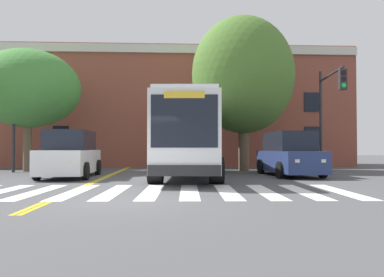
{
  "coord_description": "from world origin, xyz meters",
  "views": [
    {
      "loc": [
        1.38,
        -9.71,
        1.36
      ],
      "look_at": [
        2.18,
        6.9,
        1.78
      ],
      "focal_mm": 35.0,
      "sensor_mm": 36.0,
      "label": 1
    }
  ],
  "objects_px": {
    "car_white_near_lane": "(71,155)",
    "traffic_light_near_corner": "(329,101)",
    "traffic_light_far_corner": "(0,116)",
    "street_tree_curbside_large": "(243,75)",
    "street_tree_curbside_small": "(28,89)",
    "city_bus": "(188,137)",
    "car_navy_far_lane": "(289,155)"
  },
  "relations": [
    {
      "from": "street_tree_curbside_large",
      "to": "street_tree_curbside_small",
      "type": "xyz_separation_m",
      "value": [
        -12.73,
        -0.36,
        -1.0
      ]
    },
    {
      "from": "traffic_light_near_corner",
      "to": "traffic_light_far_corner",
      "type": "relative_size",
      "value": 1.27
    },
    {
      "from": "street_tree_curbside_small",
      "to": "street_tree_curbside_large",
      "type": "bearing_deg",
      "value": 1.62
    },
    {
      "from": "car_white_near_lane",
      "to": "city_bus",
      "type": "bearing_deg",
      "value": 0.21
    },
    {
      "from": "car_navy_far_lane",
      "to": "street_tree_curbside_large",
      "type": "height_order",
      "value": "street_tree_curbside_large"
    },
    {
      "from": "traffic_light_near_corner",
      "to": "city_bus",
      "type": "bearing_deg",
      "value": -165.1
    },
    {
      "from": "city_bus",
      "to": "street_tree_curbside_small",
      "type": "distance_m",
      "value": 10.62
    },
    {
      "from": "city_bus",
      "to": "traffic_light_far_corner",
      "type": "relative_size",
      "value": 2.45
    },
    {
      "from": "traffic_light_far_corner",
      "to": "street_tree_curbside_large",
      "type": "height_order",
      "value": "street_tree_curbside_large"
    },
    {
      "from": "traffic_light_near_corner",
      "to": "traffic_light_far_corner",
      "type": "bearing_deg",
      "value": 179.57
    },
    {
      "from": "traffic_light_far_corner",
      "to": "street_tree_curbside_large",
      "type": "bearing_deg",
      "value": 11.48
    },
    {
      "from": "street_tree_curbside_small",
      "to": "traffic_light_near_corner",
      "type": "bearing_deg",
      "value": -8.31
    },
    {
      "from": "car_white_near_lane",
      "to": "street_tree_curbside_small",
      "type": "bearing_deg",
      "value": 129.32
    },
    {
      "from": "city_bus",
      "to": "car_navy_far_lane",
      "type": "bearing_deg",
      "value": 5.52
    },
    {
      "from": "city_bus",
      "to": "street_tree_curbside_large",
      "type": "distance_m",
      "value": 7.18
    },
    {
      "from": "traffic_light_near_corner",
      "to": "street_tree_curbside_large",
      "type": "bearing_deg",
      "value": 145.59
    },
    {
      "from": "city_bus",
      "to": "traffic_light_far_corner",
      "type": "distance_m",
      "value": 9.97
    },
    {
      "from": "city_bus",
      "to": "car_navy_far_lane",
      "type": "xyz_separation_m",
      "value": [
        4.99,
        0.48,
        -0.88
      ]
    },
    {
      "from": "car_navy_far_lane",
      "to": "traffic_light_far_corner",
      "type": "xyz_separation_m",
      "value": [
        -14.65,
        1.69,
        2.02
      ]
    },
    {
      "from": "car_white_near_lane",
      "to": "car_navy_far_lane",
      "type": "bearing_deg",
      "value": 2.75
    },
    {
      "from": "car_white_near_lane",
      "to": "street_tree_curbside_small",
      "type": "xyz_separation_m",
      "value": [
        -3.71,
        4.52,
        3.78
      ]
    },
    {
      "from": "car_white_near_lane",
      "to": "car_navy_far_lane",
      "type": "distance_m",
      "value": 10.46
    },
    {
      "from": "traffic_light_far_corner",
      "to": "street_tree_curbside_small",
      "type": "bearing_deg",
      "value": 77.88
    },
    {
      "from": "car_navy_far_lane",
      "to": "street_tree_curbside_small",
      "type": "bearing_deg",
      "value": 164.14
    },
    {
      "from": "street_tree_curbside_large",
      "to": "street_tree_curbside_small",
      "type": "height_order",
      "value": "street_tree_curbside_large"
    },
    {
      "from": "traffic_light_near_corner",
      "to": "street_tree_curbside_large",
      "type": "relative_size",
      "value": 0.62
    },
    {
      "from": "car_navy_far_lane",
      "to": "street_tree_curbside_large",
      "type": "relative_size",
      "value": 0.55
    },
    {
      "from": "car_white_near_lane",
      "to": "traffic_light_near_corner",
      "type": "height_order",
      "value": "traffic_light_near_corner"
    },
    {
      "from": "traffic_light_far_corner",
      "to": "street_tree_curbside_small",
      "type": "relative_size",
      "value": 0.55
    },
    {
      "from": "car_white_near_lane",
      "to": "street_tree_curbside_small",
      "type": "height_order",
      "value": "street_tree_curbside_small"
    },
    {
      "from": "city_bus",
      "to": "street_tree_curbside_small",
      "type": "bearing_deg",
      "value": 153.84
    },
    {
      "from": "car_white_near_lane",
      "to": "street_tree_curbside_large",
      "type": "xyz_separation_m",
      "value": [
        9.02,
        4.88,
        4.78
      ]
    }
  ]
}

